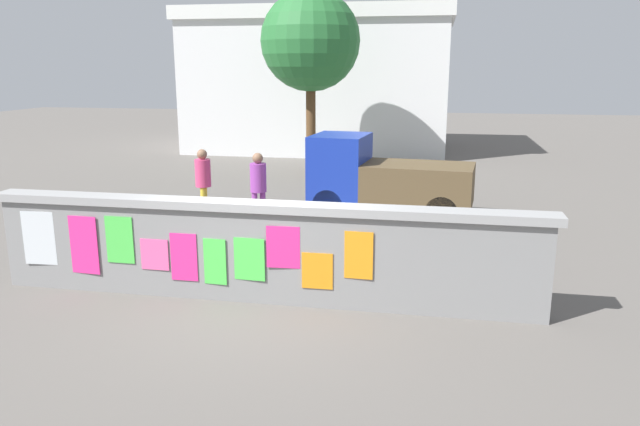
{
  "coord_description": "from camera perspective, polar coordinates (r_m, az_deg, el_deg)",
  "views": [
    {
      "loc": [
        2.45,
        -8.12,
        3.38
      ],
      "look_at": [
        0.6,
        1.51,
        0.99
      ],
      "focal_mm": 34.1,
      "sensor_mm": 36.0,
      "label": 1
    }
  ],
  "objects": [
    {
      "name": "auto_rickshaw_truck",
      "position": [
        13.83,
        5.88,
        3.29
      ],
      "size": [
        3.73,
        1.85,
        1.85
      ],
      "color": "black",
      "rests_on": "ground"
    },
    {
      "name": "poster_wall",
      "position": [
        8.88,
        -5.75,
        -3.51
      ],
      "size": [
        8.28,
        0.42,
        1.48
      ],
      "color": "gray",
      "rests_on": "ground"
    },
    {
      "name": "bicycle_near",
      "position": [
        11.62,
        -15.57,
        -1.87
      ],
      "size": [
        1.67,
        0.55,
        0.95
      ],
      "color": "black",
      "rests_on": "ground"
    },
    {
      "name": "person_walking",
      "position": [
        12.78,
        -5.81,
        2.82
      ],
      "size": [
        0.47,
        0.47,
        1.62
      ],
      "color": "purple",
      "rests_on": "ground"
    },
    {
      "name": "tree_roadside",
      "position": [
        19.42,
        -0.89,
        15.78
      ],
      "size": [
        3.08,
        3.08,
        5.66
      ],
      "color": "brown",
      "rests_on": "ground"
    },
    {
      "name": "person_bystander",
      "position": [
        13.52,
        -10.91,
        3.24
      ],
      "size": [
        0.4,
        0.4,
        1.62
      ],
      "color": "yellow",
      "rests_on": "ground"
    },
    {
      "name": "ground",
      "position": [
        16.65,
        2.18,
        1.96
      ],
      "size": [
        60.0,
        60.0,
        0.0
      ],
      "primitive_type": "plane",
      "color": "#605B56"
    },
    {
      "name": "motorcycle",
      "position": [
        10.28,
        12.25,
        -3.12
      ],
      "size": [
        1.9,
        0.56,
        0.87
      ],
      "color": "black",
      "rests_on": "ground"
    },
    {
      "name": "building_background",
      "position": [
        25.56,
        0.2,
        12.34
      ],
      "size": [
        10.42,
        6.47,
        5.53
      ],
      "color": "silver",
      "rests_on": "ground"
    }
  ]
}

